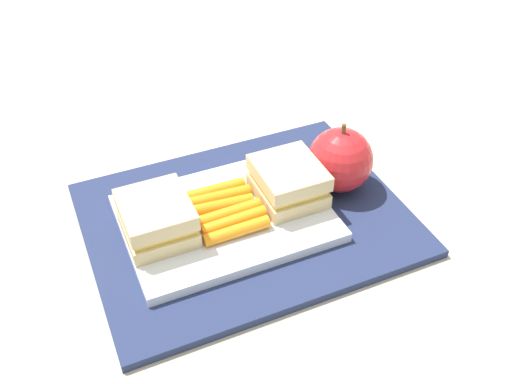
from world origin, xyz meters
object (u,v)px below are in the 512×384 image
object	(u,v)px
food_tray	(226,218)
apple	(340,160)
sandwich_half_right	(288,182)
carrot_sticks_bundle	(226,209)
sandwich_half_left	(157,219)

from	to	relation	value
food_tray	apple	bearing A→B (deg)	2.45
sandwich_half_right	apple	size ratio (longest dim) A/B	0.90
food_tray	sandwich_half_right	xyz separation A→B (m)	(0.08, 0.00, 0.03)
carrot_sticks_bundle	food_tray	bearing A→B (deg)	-142.90
sandwich_half_right	apple	world-z (taller)	apple
sandwich_half_left	carrot_sticks_bundle	distance (m)	0.08
food_tray	apple	size ratio (longest dim) A/B	2.58
sandwich_half_right	carrot_sticks_bundle	xyz separation A→B (m)	(-0.08, 0.00, -0.02)
carrot_sticks_bundle	apple	distance (m)	0.15
food_tray	sandwich_half_right	size ratio (longest dim) A/B	2.88
food_tray	sandwich_half_right	bearing A→B (deg)	0.00
food_tray	sandwich_half_left	distance (m)	0.08
food_tray	carrot_sticks_bundle	size ratio (longest dim) A/B	2.63
sandwich_half_left	sandwich_half_right	distance (m)	0.16
sandwich_half_left	carrot_sticks_bundle	size ratio (longest dim) A/B	0.91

